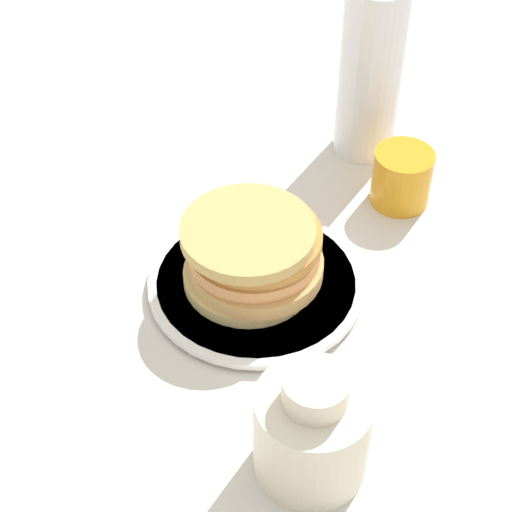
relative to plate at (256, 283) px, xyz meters
The scene contains 6 objects.
ground_plane 0.03m from the plate, 104.99° to the left, with size 4.00×4.00×0.00m, color silver.
plate is the anchor object (origin of this frame).
pancake_stack 0.04m from the plate, 96.61° to the left, with size 0.14×0.14×0.07m.
juice_glass 0.22m from the plate, 16.54° to the left, with size 0.07×0.07×0.07m.
cream_jug 0.22m from the plate, 101.29° to the right, with size 0.10×0.10×0.12m.
water_bottle_near 0.30m from the plate, 37.44° to the left, with size 0.08×0.08×0.23m.
Camera 1 is at (-0.24, -0.58, 0.65)m, focal length 60.00 mm.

